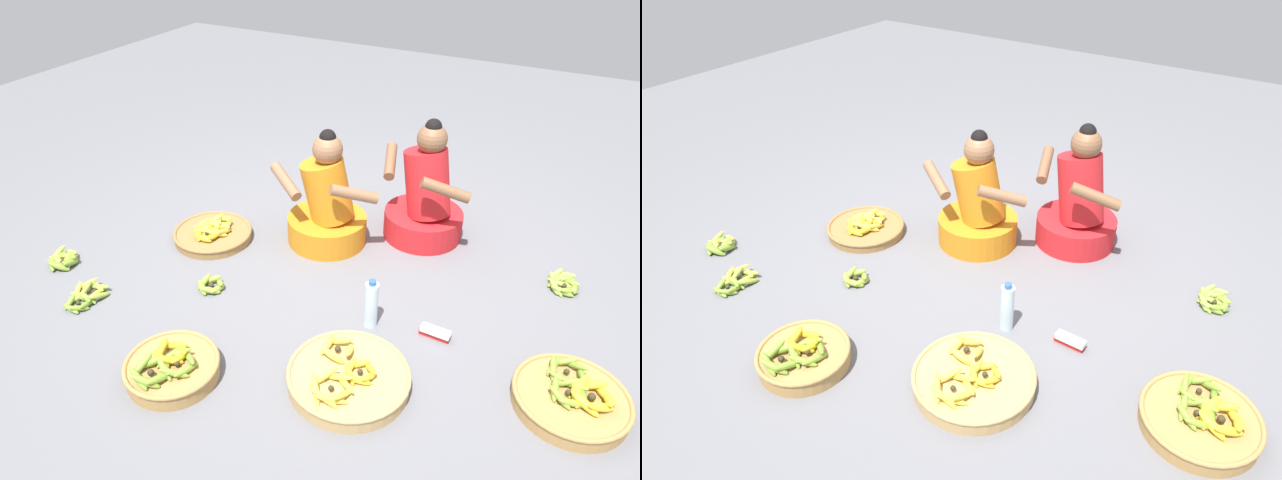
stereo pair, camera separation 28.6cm
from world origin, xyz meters
The scene contains 13 objects.
ground_plane centered at (0.00, 0.00, 0.00)m, with size 10.00×10.00×0.00m, color slate.
vendor_woman_front centered at (-0.21, 0.30, 0.25)m, with size 0.74×0.52×0.78m.
vendor_woman_behind centered at (0.33, 0.65, 0.27)m, with size 0.68×0.55×0.83m.
banana_basket_back_center centered at (-0.89, -0.05, 0.04)m, with size 0.52×0.52×0.13m.
banana_basket_near_vendor centered at (-0.32, -1.15, 0.06)m, with size 0.47×0.47×0.17m.
banana_basket_mid_right centered at (0.47, -0.79, 0.05)m, with size 0.60×0.60×0.16m.
banana_basket_back_left centered at (1.43, -0.43, 0.05)m, with size 0.53×0.53×0.16m.
loose_bananas_front_left centered at (-1.55, -0.72, 0.03)m, with size 0.23×0.23×0.09m.
loose_bananas_back_right centered at (-1.15, -0.91, 0.03)m, with size 0.23×0.30×0.08m.
loose_bananas_front_right centered at (1.27, 0.49, 0.03)m, with size 0.21×0.25×0.08m.
loose_bananas_mid_left centered at (-0.57, -0.50, 0.03)m, with size 0.19×0.19×0.08m.
water_bottle centered at (0.39, -0.34, 0.14)m, with size 0.07×0.07×0.30m.
packet_carton_stack centered at (0.73, -0.28, 0.03)m, with size 0.17×0.07×0.06m.
Camera 1 is at (1.26, -2.57, 2.10)m, focal length 32.23 mm.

